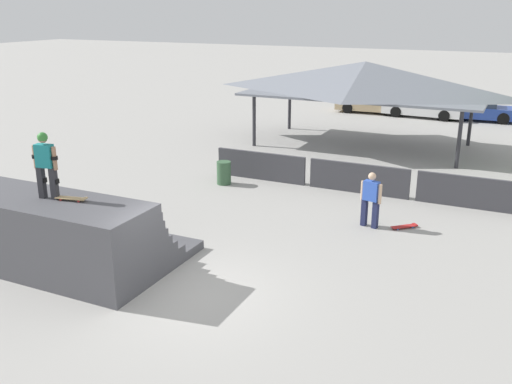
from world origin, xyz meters
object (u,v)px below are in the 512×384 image
object	(u,v)px
trash_bin	(224,173)
parked_car_white	(423,107)
skateboard_on_deck	(72,198)
bystander_walking	(371,197)
parked_car_blue	(480,110)
skater_on_deck	(45,161)
parked_car_tan	(371,103)
skateboard_on_ground	(405,226)

from	to	relation	value
trash_bin	parked_car_white	bearing A→B (deg)	75.88
skateboard_on_deck	bystander_walking	bearing A→B (deg)	35.78
skateboard_on_deck	parked_car_blue	distance (m)	26.20
skater_on_deck	parked_car_white	size ratio (longest dim) A/B	0.35
skater_on_deck	bystander_walking	distance (m)	9.00
skateboard_on_deck	trash_bin	distance (m)	8.16
parked_car_white	parked_car_tan	bearing A→B (deg)	179.01
bystander_walking	parked_car_tan	world-z (taller)	bystander_walking
bystander_walking	parked_car_tan	distance (m)	19.55
bystander_walking	parked_car_white	bearing A→B (deg)	-72.21
skateboard_on_deck	trash_bin	xyz separation A→B (m)	(-0.31, 8.02, -1.51)
skateboard_on_ground	parked_car_tan	bearing A→B (deg)	64.66
trash_bin	parked_car_tan	distance (m)	17.03
trash_bin	parked_car_tan	world-z (taller)	parked_car_tan
parked_car_tan	parked_car_blue	size ratio (longest dim) A/B	1.02
bystander_walking	trash_bin	world-z (taller)	bystander_walking
bystander_walking	parked_car_blue	size ratio (longest dim) A/B	0.40
skater_on_deck	parked_car_white	distance (m)	25.42
skateboard_on_deck	parked_car_blue	world-z (taller)	skateboard_on_deck
skater_on_deck	parked_car_white	xyz separation A→B (m)	(4.53, 24.91, -2.20)
parked_car_blue	skateboard_on_deck	bearing A→B (deg)	-109.55
skateboard_on_deck	parked_car_white	xyz separation A→B (m)	(3.91, 24.81, -1.33)
skateboard_on_deck	trash_bin	bearing A→B (deg)	80.79
skateboard_on_ground	trash_bin	bearing A→B (deg)	124.20
skater_on_deck	trash_bin	xyz separation A→B (m)	(0.31, 8.12, -2.38)
skater_on_deck	bystander_walking	size ratio (longest dim) A/B	0.96
skateboard_on_ground	trash_bin	distance (m)	7.14
parked_car_white	parked_car_blue	size ratio (longest dim) A/B	1.11
parked_car_blue	trash_bin	bearing A→B (deg)	-117.13
skater_on_deck	parked_car_tan	size ratio (longest dim) A/B	0.38
skater_on_deck	trash_bin	distance (m)	8.47
skateboard_on_deck	skateboard_on_ground	distance (m)	9.43
skater_on_deck	skateboard_on_deck	xyz separation A→B (m)	(0.61, 0.10, -0.87)
skateboard_on_ground	parked_car_blue	size ratio (longest dim) A/B	0.18
parked_car_blue	skater_on_deck	bearing A→B (deg)	-110.78
parked_car_blue	parked_car_tan	bearing A→B (deg)	177.69
trash_bin	parked_car_white	distance (m)	17.31
bystander_walking	parked_car_tan	size ratio (longest dim) A/B	0.40
trash_bin	bystander_walking	bearing A→B (deg)	-17.96
parked_car_blue	skateboard_on_ground	bearing A→B (deg)	-95.19
skateboard_on_ground	parked_car_blue	distance (m)	18.78
skateboard_on_ground	trash_bin	size ratio (longest dim) A/B	0.87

